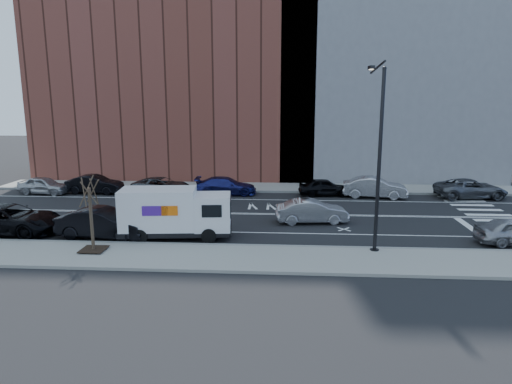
# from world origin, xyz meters

# --- Properties ---
(ground) EXTENTS (120.00, 120.00, 0.00)m
(ground) POSITION_xyz_m (0.00, 0.00, 0.00)
(ground) COLOR black
(ground) RESTS_ON ground
(sidewalk_near) EXTENTS (44.00, 3.60, 0.15)m
(sidewalk_near) POSITION_xyz_m (0.00, -8.80, 0.07)
(sidewalk_near) COLOR gray
(sidewalk_near) RESTS_ON ground
(sidewalk_far) EXTENTS (44.00, 3.60, 0.15)m
(sidewalk_far) POSITION_xyz_m (0.00, 8.80, 0.07)
(sidewalk_far) COLOR gray
(sidewalk_far) RESTS_ON ground
(curb_near) EXTENTS (44.00, 0.25, 0.17)m
(curb_near) POSITION_xyz_m (0.00, -7.00, 0.08)
(curb_near) COLOR gray
(curb_near) RESTS_ON ground
(curb_far) EXTENTS (44.00, 0.25, 0.17)m
(curb_far) POSITION_xyz_m (0.00, 7.00, 0.08)
(curb_far) COLOR gray
(curb_far) RESTS_ON ground
(crosswalk) EXTENTS (3.00, 14.00, 0.01)m
(crosswalk) POSITION_xyz_m (16.00, 0.00, 0.00)
(crosswalk) COLOR white
(crosswalk) RESTS_ON ground
(road_markings) EXTENTS (40.00, 8.60, 0.01)m
(road_markings) POSITION_xyz_m (0.00, 0.00, 0.00)
(road_markings) COLOR white
(road_markings) RESTS_ON ground
(bldg_brick) EXTENTS (26.00, 10.00, 22.00)m
(bldg_brick) POSITION_xyz_m (-8.00, 15.60, 11.00)
(bldg_brick) COLOR brown
(bldg_brick) RESTS_ON ground
(bldg_concrete) EXTENTS (20.00, 10.00, 26.00)m
(bldg_concrete) POSITION_xyz_m (12.00, 15.60, 13.00)
(bldg_concrete) COLOR slate
(bldg_concrete) RESTS_ON ground
(streetlight) EXTENTS (0.44, 4.02, 9.34)m
(streetlight) POSITION_xyz_m (7.00, -6.91, 5.08)
(streetlight) COLOR black
(streetlight) RESTS_ON ground
(street_tree) EXTENTS (1.20, 1.20, 3.75)m
(street_tree) POSITION_xyz_m (-7.00, -8.40, 1.45)
(street_tree) COLOR black
(street_tree) RESTS_ON ground
(fedex_van) EXTENTS (6.26, 2.68, 2.78)m
(fedex_van) POSITION_xyz_m (-3.53, -5.60, 1.46)
(fedex_van) COLOR black
(fedex_van) RESTS_ON ground
(far_parked_a) EXTENTS (4.27, 2.12, 1.40)m
(far_parked_a) POSITION_xyz_m (-16.86, 5.33, 0.70)
(far_parked_a) COLOR #A5A6AA
(far_parked_a) RESTS_ON ground
(far_parked_b) EXTENTS (4.54, 1.75, 1.48)m
(far_parked_b) POSITION_xyz_m (-12.89, 5.85, 0.74)
(far_parked_b) COLOR black
(far_parked_b) RESTS_ON ground
(far_parked_c) EXTENTS (5.01, 2.79, 1.32)m
(far_parked_c) POSITION_xyz_m (-7.41, 5.96, 0.66)
(far_parked_c) COLOR #484B4F
(far_parked_c) RESTS_ON ground
(far_parked_d) EXTENTS (4.90, 2.13, 1.40)m
(far_parked_d) POSITION_xyz_m (-2.23, 6.02, 0.70)
(far_parked_d) COLOR navy
(far_parked_d) RESTS_ON ground
(far_parked_e) EXTENTS (4.17, 1.98, 1.38)m
(far_parked_e) POSITION_xyz_m (5.60, 6.10, 0.69)
(far_parked_e) COLOR black
(far_parked_e) RESTS_ON ground
(far_parked_f) EXTENTS (5.03, 2.27, 1.60)m
(far_parked_f) POSITION_xyz_m (9.42, 5.66, 0.80)
(far_parked_f) COLOR #B1B1B6
(far_parked_f) RESTS_ON ground
(far_parked_g) EXTENTS (5.50, 2.88, 1.48)m
(far_parked_g) POSITION_xyz_m (16.80, 5.98, 0.74)
(far_parked_g) COLOR #53555B
(far_parked_g) RESTS_ON ground
(driving_sedan) EXTENTS (4.58, 2.07, 1.46)m
(driving_sedan) POSITION_xyz_m (4.16, -1.93, 0.73)
(driving_sedan) COLOR #98989D
(driving_sedan) RESTS_ON ground
(near_parked_rear_a) EXTENTS (5.21, 2.27, 1.67)m
(near_parked_rear_a) POSITION_xyz_m (-7.50, -5.82, 0.83)
(near_parked_rear_a) COLOR black
(near_parked_rear_a) RESTS_ON ground
(near_parked_rear_b) EXTENTS (6.13, 3.04, 1.67)m
(near_parked_rear_b) POSITION_xyz_m (-13.19, -5.37, 0.84)
(near_parked_rear_b) COLOR black
(near_parked_rear_b) RESTS_ON ground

